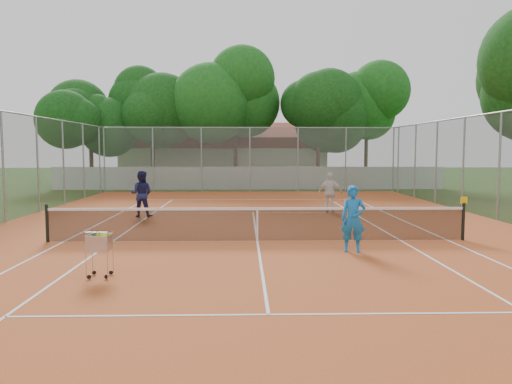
{
  "coord_description": "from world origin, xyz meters",
  "views": [
    {
      "loc": [
        -0.39,
        -14.07,
        2.62
      ],
      "look_at": [
        0.0,
        1.5,
        1.3
      ],
      "focal_mm": 35.0,
      "sensor_mm": 36.0,
      "label": 1
    }
  ],
  "objects_px": {
    "player_far_left": "(141,194)",
    "clubhouse": "(225,155)",
    "ball_hopper": "(100,254)",
    "tennis_net": "(257,224)",
    "player_far_right": "(330,193)",
    "player_near": "(353,219)"
  },
  "relations": [
    {
      "from": "player_far_left",
      "to": "clubhouse",
      "type": "bearing_deg",
      "value": -91.59
    },
    {
      "from": "ball_hopper",
      "to": "tennis_net",
      "type": "bearing_deg",
      "value": 26.21
    },
    {
      "from": "tennis_net",
      "to": "player_far_left",
      "type": "xyz_separation_m",
      "value": [
        -4.36,
        5.3,
        0.41
      ]
    },
    {
      "from": "ball_hopper",
      "to": "clubhouse",
      "type": "bearing_deg",
      "value": 63.87
    },
    {
      "from": "player_far_left",
      "to": "player_far_right",
      "type": "relative_size",
      "value": 1.07
    },
    {
      "from": "player_far_right",
      "to": "tennis_net",
      "type": "bearing_deg",
      "value": 82.03
    },
    {
      "from": "clubhouse",
      "to": "player_near",
      "type": "bearing_deg",
      "value": -81.82
    },
    {
      "from": "clubhouse",
      "to": "player_near",
      "type": "height_order",
      "value": "clubhouse"
    },
    {
      "from": "tennis_net",
      "to": "player_far_left",
      "type": "bearing_deg",
      "value": 129.43
    },
    {
      "from": "clubhouse",
      "to": "player_near",
      "type": "xyz_separation_m",
      "value": [
        4.39,
        -30.57,
        -1.33
      ]
    },
    {
      "from": "tennis_net",
      "to": "ball_hopper",
      "type": "bearing_deg",
      "value": -129.96
    },
    {
      "from": "player_near",
      "to": "ball_hopper",
      "type": "height_order",
      "value": "player_near"
    },
    {
      "from": "player_near",
      "to": "player_far_right",
      "type": "bearing_deg",
      "value": 96.61
    },
    {
      "from": "tennis_net",
      "to": "player_far_right",
      "type": "bearing_deg",
      "value": 63.39
    },
    {
      "from": "player_far_left",
      "to": "player_near",
      "type": "bearing_deg",
      "value": 138.58
    },
    {
      "from": "tennis_net",
      "to": "player_near",
      "type": "height_order",
      "value": "player_near"
    },
    {
      "from": "tennis_net",
      "to": "player_near",
      "type": "xyz_separation_m",
      "value": [
        2.39,
        -1.57,
        0.36
      ]
    },
    {
      "from": "tennis_net",
      "to": "player_far_right",
      "type": "relative_size",
      "value": 7.09
    },
    {
      "from": "ball_hopper",
      "to": "player_far_left",
      "type": "bearing_deg",
      "value": 72.52
    },
    {
      "from": "clubhouse",
      "to": "player_far_left",
      "type": "bearing_deg",
      "value": -95.69
    },
    {
      "from": "player_near",
      "to": "clubhouse",
      "type": "bearing_deg",
      "value": 110.55
    },
    {
      "from": "player_far_right",
      "to": "player_far_left",
      "type": "bearing_deg",
      "value": 26.76
    }
  ]
}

